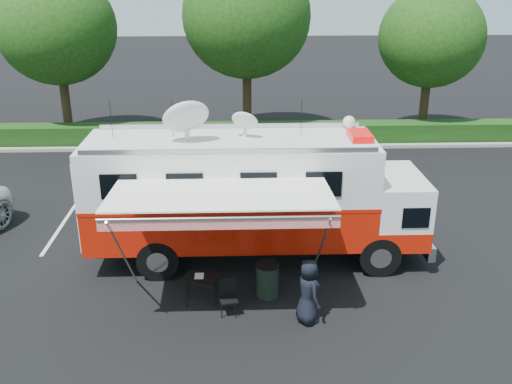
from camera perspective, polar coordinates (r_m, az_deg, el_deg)
ground_plane at (r=17.26m, az=0.06°, el=-6.49°), size 120.00×120.00×0.00m
back_border at (r=28.35m, az=1.46°, el=15.22°), size 60.00×6.14×8.87m
stall_lines at (r=19.94m, az=-1.69°, el=-2.46°), size 24.12×5.50×0.01m
command_truck at (r=16.41m, az=-0.23°, el=-0.30°), size 9.76×2.68×4.69m
awning at (r=13.45m, az=-3.59°, el=-0.74°), size 5.33×2.74×3.22m
person at (r=14.44m, az=5.12°, el=-12.71°), size 0.80×0.95×1.67m
folding_table at (r=14.78m, az=-5.52°, el=-8.61°), size 1.07×0.95×0.76m
folding_chair at (r=14.45m, az=-2.78°, el=-10.12°), size 0.51×0.53×0.90m
trash_bin at (r=15.13m, az=1.16°, el=-8.78°), size 0.63×0.63×0.94m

